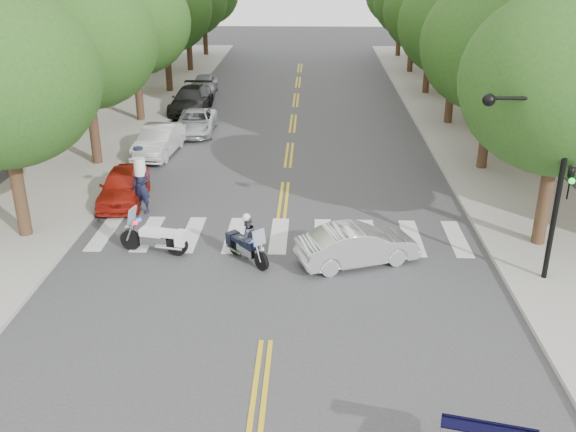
# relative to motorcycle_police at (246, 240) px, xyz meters

# --- Properties ---
(ground) EXTENTS (140.00, 140.00, 0.00)m
(ground) POSITION_rel_motorcycle_police_xyz_m (0.95, -4.54, -0.75)
(ground) COLOR #38383A
(ground) RESTS_ON ground
(sidewalk_left) EXTENTS (5.00, 60.00, 0.15)m
(sidewalk_left) POSITION_rel_motorcycle_police_xyz_m (-8.55, 17.46, -0.67)
(sidewalk_left) COLOR #9E9991
(sidewalk_left) RESTS_ON ground
(sidewalk_right) EXTENTS (5.00, 60.00, 0.15)m
(sidewalk_right) POSITION_rel_motorcycle_police_xyz_m (10.45, 17.46, -0.67)
(sidewalk_right) COLOR #9E9991
(sidewalk_right) RESTS_ON ground
(tree_l_1) EXTENTS (6.40, 6.40, 8.45)m
(tree_l_1) POSITION_rel_motorcycle_police_xyz_m (-7.85, 9.46, 4.81)
(tree_l_1) COLOR #382316
(tree_l_1) RESTS_ON ground
(tree_l_2) EXTENTS (6.40, 6.40, 8.45)m
(tree_l_2) POSITION_rel_motorcycle_police_xyz_m (-7.85, 17.46, 4.81)
(tree_l_2) COLOR #382316
(tree_l_2) RESTS_ON ground
(tree_l_3) EXTENTS (6.40, 6.40, 8.45)m
(tree_l_3) POSITION_rel_motorcycle_police_xyz_m (-7.85, 25.46, 4.81)
(tree_l_3) COLOR #382316
(tree_l_3) RESTS_ON ground
(tree_l_4) EXTENTS (6.40, 6.40, 8.45)m
(tree_l_4) POSITION_rel_motorcycle_police_xyz_m (-7.85, 33.46, 4.81)
(tree_l_4) COLOR #382316
(tree_l_4) RESTS_ON ground
(tree_r_0) EXTENTS (6.40, 6.40, 8.45)m
(tree_r_0) POSITION_rel_motorcycle_police_xyz_m (9.75, 1.46, 4.81)
(tree_r_0) COLOR #382316
(tree_r_0) RESTS_ON ground
(tree_r_1) EXTENTS (6.40, 6.40, 8.45)m
(tree_r_1) POSITION_rel_motorcycle_police_xyz_m (9.75, 9.46, 4.81)
(tree_r_1) COLOR #382316
(tree_r_1) RESTS_ON ground
(tree_r_2) EXTENTS (6.40, 6.40, 8.45)m
(tree_r_2) POSITION_rel_motorcycle_police_xyz_m (9.75, 17.46, 4.81)
(tree_r_2) COLOR #382316
(tree_r_2) RESTS_ON ground
(tree_r_3) EXTENTS (6.40, 6.40, 8.45)m
(tree_r_3) POSITION_rel_motorcycle_police_xyz_m (9.75, 25.46, 4.81)
(tree_r_3) COLOR #382316
(tree_r_3) RESTS_ON ground
(tree_r_4) EXTENTS (6.40, 6.40, 8.45)m
(tree_r_4) POSITION_rel_motorcycle_police_xyz_m (9.75, 33.46, 4.81)
(tree_r_4) COLOR #382316
(tree_r_4) RESTS_ON ground
(traffic_signal_pole) EXTENTS (2.82, 0.42, 6.00)m
(traffic_signal_pole) POSITION_rel_motorcycle_police_xyz_m (8.67, -1.04, 2.98)
(traffic_signal_pole) COLOR black
(traffic_signal_pole) RESTS_ON ground
(motorcycle_police) EXTENTS (1.53, 1.70, 1.67)m
(motorcycle_police) POSITION_rel_motorcycle_police_xyz_m (0.00, 0.00, 0.00)
(motorcycle_police) COLOR black
(motorcycle_police) RESTS_ON ground
(motorcycle_parked) EXTENTS (2.36, 0.87, 1.53)m
(motorcycle_parked) POSITION_rel_motorcycle_police_xyz_m (-2.92, 0.46, -0.21)
(motorcycle_parked) COLOR black
(motorcycle_parked) RESTS_ON ground
(officer_standing) EXTENTS (0.88, 0.74, 2.07)m
(officer_standing) POSITION_rel_motorcycle_police_xyz_m (-4.35, 3.96, 0.29)
(officer_standing) COLOR black
(officer_standing) RESTS_ON ground
(convertible) EXTENTS (4.10, 2.60, 1.28)m
(convertible) POSITION_rel_motorcycle_police_xyz_m (3.56, -0.02, -0.11)
(convertible) COLOR silver
(convertible) RESTS_ON ground
(parked_car_a) EXTENTS (1.94, 4.15, 1.37)m
(parked_car_a) POSITION_rel_motorcycle_police_xyz_m (-5.35, 4.96, -0.06)
(parked_car_a) COLOR #AE1E12
(parked_car_a) RESTS_ON ground
(parked_car_b) EXTENTS (1.87, 4.47, 1.44)m
(parked_car_b) POSITION_rel_motorcycle_police_xyz_m (-5.35, 11.17, -0.03)
(parked_car_b) COLOR silver
(parked_car_b) RESTS_ON ground
(parked_car_c) EXTENTS (2.21, 4.46, 1.22)m
(parked_car_c) POSITION_rel_motorcycle_police_xyz_m (-4.25, 15.19, -0.14)
(parked_car_c) COLOR #AEB2B6
(parked_car_c) RESTS_ON ground
(parked_car_d) EXTENTS (2.27, 5.24, 1.50)m
(parked_car_d) POSITION_rel_motorcycle_police_xyz_m (-5.35, 19.96, 0.01)
(parked_car_d) COLOR black
(parked_car_d) RESTS_ON ground
(parked_car_e) EXTENTS (1.79, 4.05, 1.35)m
(parked_car_e) POSITION_rel_motorcycle_police_xyz_m (-5.35, 24.96, -0.07)
(parked_car_e) COLOR #A1A1A6
(parked_car_e) RESTS_ON ground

